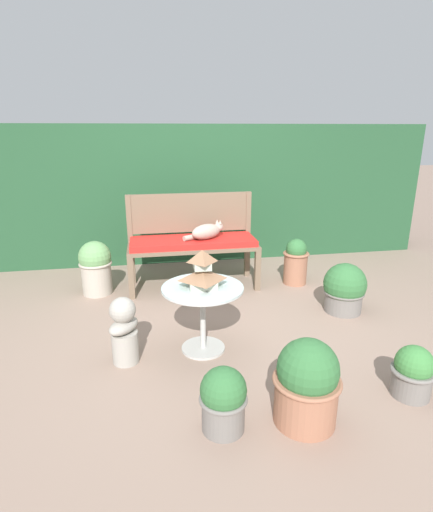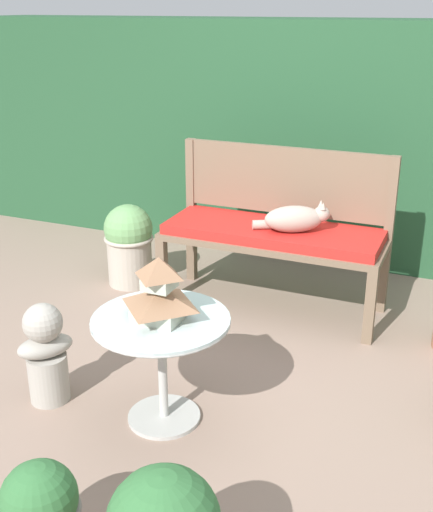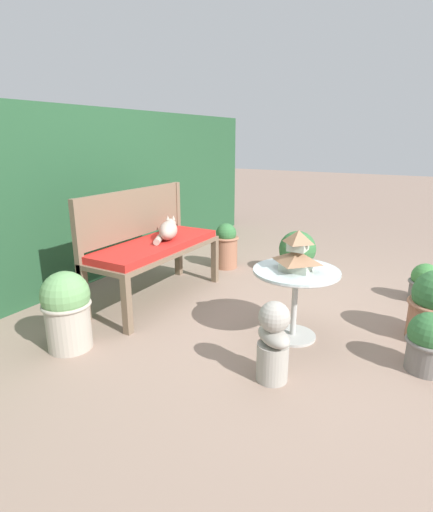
{
  "view_description": "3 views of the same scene",
  "coord_description": "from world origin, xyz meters",
  "px_view_note": "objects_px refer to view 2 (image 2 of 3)",
  "views": [
    {
      "loc": [
        -0.6,
        -3.21,
        1.71
      ],
      "look_at": [
        0.03,
        0.36,
        0.56
      ],
      "focal_mm": 28.0,
      "sensor_mm": 36.0,
      "label": 1
    },
    {
      "loc": [
        1.05,
        -2.67,
        1.88
      ],
      "look_at": [
        -0.31,
        0.54,
        0.51
      ],
      "focal_mm": 45.0,
      "sensor_mm": 36.0,
      "label": 2
    },
    {
      "loc": [
        -2.92,
        -1.23,
        1.48
      ],
      "look_at": [
        0.01,
        0.44,
        0.48
      ],
      "focal_mm": 28.0,
      "sensor_mm": 36.0,
      "label": 3
    }
  ],
  "objects_px": {
    "garden_bench": "(273,238)",
    "garden_bust": "(46,353)",
    "cat": "(295,219)",
    "potted_plant_patio_mid": "(129,243)",
    "patio_table": "(162,341)",
    "pagoda_birdhouse": "(160,293)"
  },
  "relations": [
    {
      "from": "garden_bust",
      "to": "patio_table",
      "type": "bearing_deg",
      "value": -45.7
    },
    {
      "from": "garden_bust",
      "to": "potted_plant_patio_mid",
      "type": "height_order",
      "value": "potted_plant_patio_mid"
    },
    {
      "from": "patio_table",
      "to": "pagoda_birdhouse",
      "type": "distance_m",
      "value": 0.24
    },
    {
      "from": "patio_table",
      "to": "pagoda_birdhouse",
      "type": "relative_size",
      "value": 2.15
    },
    {
      "from": "garden_bust",
      "to": "garden_bench",
      "type": "bearing_deg",
      "value": 11.46
    },
    {
      "from": "cat",
      "to": "potted_plant_patio_mid",
      "type": "bearing_deg",
      "value": 151.06
    },
    {
      "from": "cat",
      "to": "garden_bust",
      "type": "xyz_separation_m",
      "value": [
        -0.85,
        -1.42,
        -0.38
      ]
    },
    {
      "from": "garden_bench",
      "to": "garden_bust",
      "type": "relative_size",
      "value": 2.67
    },
    {
      "from": "garden_bench",
      "to": "pagoda_birdhouse",
      "type": "bearing_deg",
      "value": -93.68
    },
    {
      "from": "patio_table",
      "to": "garden_bust",
      "type": "relative_size",
      "value": 1.21
    },
    {
      "from": "patio_table",
      "to": "potted_plant_patio_mid",
      "type": "xyz_separation_m",
      "value": [
        -0.97,
        1.36,
        -0.12
      ]
    },
    {
      "from": "cat",
      "to": "potted_plant_patio_mid",
      "type": "height_order",
      "value": "cat"
    },
    {
      "from": "patio_table",
      "to": "cat",
      "type": "bearing_deg",
      "value": 79.99
    },
    {
      "from": "pagoda_birdhouse",
      "to": "garden_bust",
      "type": "bearing_deg",
      "value": -172.95
    },
    {
      "from": "patio_table",
      "to": "potted_plant_patio_mid",
      "type": "relative_size",
      "value": 1.1
    },
    {
      "from": "garden_bench",
      "to": "potted_plant_patio_mid",
      "type": "bearing_deg",
      "value": -179.38
    },
    {
      "from": "garden_bench",
      "to": "cat",
      "type": "height_order",
      "value": "cat"
    },
    {
      "from": "garden_bust",
      "to": "potted_plant_patio_mid",
      "type": "bearing_deg",
      "value": 51.19
    },
    {
      "from": "garden_bench",
      "to": "garden_bust",
      "type": "bearing_deg",
      "value": -115.8
    },
    {
      "from": "garden_bench",
      "to": "garden_bust",
      "type": "height_order",
      "value": "garden_bench"
    },
    {
      "from": "cat",
      "to": "potted_plant_patio_mid",
      "type": "relative_size",
      "value": 0.8
    },
    {
      "from": "cat",
      "to": "pagoda_birdhouse",
      "type": "distance_m",
      "value": 1.36
    }
  ]
}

